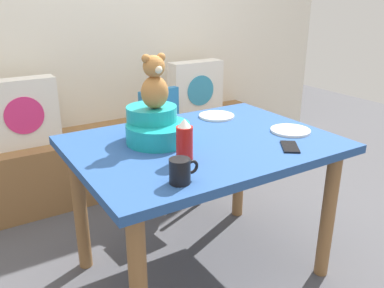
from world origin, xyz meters
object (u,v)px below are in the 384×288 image
object	(u,v)px
coffee_mug	(180,171)
dinner_plate_far	(290,130)
ketchup_bottle	(184,141)
dinner_plate_near	(217,116)
cell_phone	(290,147)
infant_seat_teal	(156,126)
dining_table	(203,161)
teddy_bear	(155,83)
pillow_floral_right	(196,89)
pillow_floral_left	(22,113)
highchair	(170,132)

from	to	relation	value
coffee_mug	dinner_plate_far	bearing A→B (deg)	15.48
ketchup_bottle	dinner_plate_near	size ratio (longest dim) A/B	0.92
dinner_plate_near	cell_phone	bearing A→B (deg)	-89.68
infant_seat_teal	dinner_plate_far	distance (m)	0.69
dining_table	coffee_mug	distance (m)	0.49
teddy_bear	pillow_floral_right	bearing A→B (deg)	49.91
teddy_bear	pillow_floral_left	bearing A→B (deg)	111.57
infant_seat_teal	pillow_floral_right	bearing A→B (deg)	49.90
pillow_floral_left	highchair	xyz separation A→B (m)	(0.85, -0.42, -0.16)
pillow_floral_right	cell_phone	bearing A→B (deg)	-106.07
dining_table	dinner_plate_near	xyz separation A→B (m)	(0.28, 0.29, 0.11)
ketchup_bottle	dinner_plate_far	xyz separation A→B (m)	(0.65, 0.04, -0.08)
coffee_mug	dinner_plate_far	distance (m)	0.80
pillow_floral_right	ketchup_bottle	xyz separation A→B (m)	(-0.91, -1.35, 0.15)
highchair	infant_seat_teal	xyz separation A→B (m)	(-0.43, -0.65, 0.29)
dinner_plate_near	cell_phone	size ratio (longest dim) A/B	1.39
pillow_floral_right	ketchup_bottle	size ratio (longest dim) A/B	2.38
dining_table	coffee_mug	size ratio (longest dim) A/B	10.19
pillow_floral_right	dinner_plate_far	distance (m)	1.33
coffee_mug	dinner_plate_far	world-z (taller)	coffee_mug
dining_table	cell_phone	world-z (taller)	cell_phone
infant_seat_teal	dinner_plate_far	world-z (taller)	infant_seat_teal
pillow_floral_right	dining_table	xyz separation A→B (m)	(-0.71, -1.18, -0.05)
pillow_floral_left	teddy_bear	xyz separation A→B (m)	(0.42, -1.07, 0.34)
dinner_plate_near	dinner_plate_far	bearing A→B (deg)	-67.64
pillow_floral_left	cell_phone	xyz separation A→B (m)	(0.90, -1.47, 0.06)
teddy_bear	dinner_plate_far	xyz separation A→B (m)	(0.64, -0.24, -0.27)
coffee_mug	pillow_floral_left	bearing A→B (deg)	100.85
pillow_floral_right	teddy_bear	world-z (taller)	teddy_bear
pillow_floral_left	teddy_bear	size ratio (longest dim) A/B	1.76
pillow_floral_right	dinner_plate_near	distance (m)	0.99
infant_seat_teal	dinner_plate_far	xyz separation A→B (m)	(0.64, -0.24, -0.07)
pillow_floral_right	dining_table	bearing A→B (deg)	-120.91
infant_seat_teal	cell_phone	distance (m)	0.63
teddy_bear	ketchup_bottle	size ratio (longest dim) A/B	1.35
ketchup_bottle	cell_phone	size ratio (longest dim) A/B	1.28
dining_table	infant_seat_teal	size ratio (longest dim) A/B	3.71
pillow_floral_left	dining_table	bearing A→B (deg)	-62.56
cell_phone	dining_table	bearing A→B (deg)	-9.36
highchair	cell_phone	xyz separation A→B (m)	(0.04, -1.05, 0.22)
pillow_floral_right	coffee_mug	size ratio (longest dim) A/B	3.67
pillow_floral_right	teddy_bear	size ratio (longest dim) A/B	1.76
ketchup_bottle	dinner_plate_near	xyz separation A→B (m)	(0.48, 0.45, -0.08)
pillow_floral_right	teddy_bear	xyz separation A→B (m)	(-0.90, -1.07, 0.34)
dining_table	infant_seat_teal	bearing A→B (deg)	149.13
dining_table	ketchup_bottle	xyz separation A→B (m)	(-0.20, -0.17, 0.19)
dining_table	teddy_bear	distance (m)	0.45
highchair	infant_seat_teal	size ratio (longest dim) A/B	2.39
cell_phone	dinner_plate_near	bearing A→B (deg)	-53.59
dinner_plate_near	cell_phone	distance (m)	0.57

